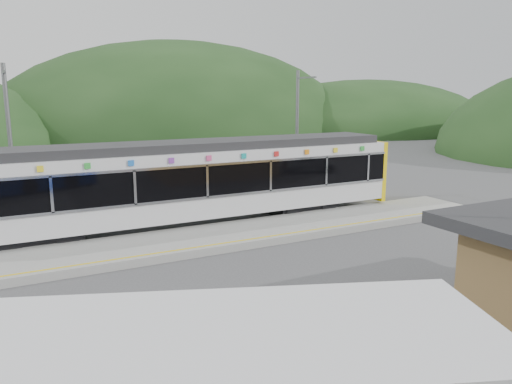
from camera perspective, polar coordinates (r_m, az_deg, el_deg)
name	(u,v)px	position (r m, az deg, el deg)	size (l,w,h in m)	color
ground	(257,265)	(17.25, 0.08, -8.39)	(120.00, 120.00, 0.00)	#4C4C4F
hills	(318,213)	(24.69, 7.09, -2.45)	(146.00, 149.00, 26.00)	#1E3D19
platform	(218,237)	(20.04, -4.34, -5.17)	(26.00, 3.20, 0.30)	#9E9E99
yellow_line	(232,242)	(18.86, -2.77, -5.71)	(26.00, 0.10, 0.01)	yellow
train	(184,181)	(21.91, -8.23, 1.30)	(20.44, 3.01, 3.74)	black
catenary_mast_west	(11,146)	(23.05, -26.24, 4.73)	(0.18, 1.80, 7.00)	slate
catenary_mast_east	(297,134)	(27.27, 4.74, 6.65)	(0.18, 1.80, 7.00)	slate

